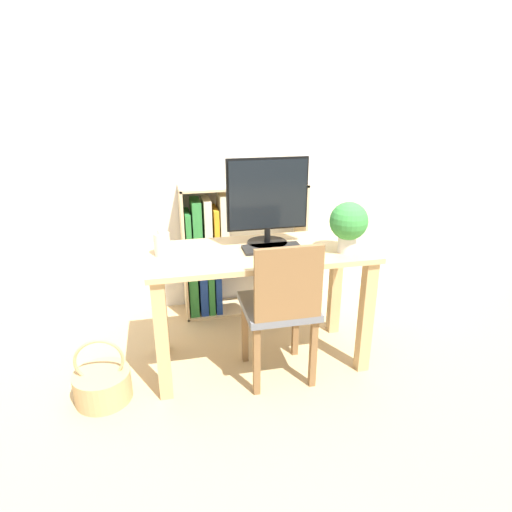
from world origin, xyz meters
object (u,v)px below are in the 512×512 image
at_px(potted_plant, 349,223).
at_px(chair, 281,306).
at_px(vase, 162,243).
at_px(basket, 103,384).
at_px(monitor, 268,199).
at_px(keyboard, 272,248).
at_px(bookshelf, 220,252).

xyz_separation_m(potted_plant, chair, (-0.40, -0.08, -0.42)).
bearing_deg(potted_plant, vase, 170.45).
xyz_separation_m(vase, potted_plant, (1.02, -0.17, 0.10)).
bearing_deg(basket, monitor, 15.05).
bearing_deg(monitor, chair, -88.84).
height_order(keyboard, basket, keyboard).
height_order(bookshelf, basket, bookshelf).
xyz_separation_m(chair, basket, (-0.99, 0.04, -0.39)).
bearing_deg(keyboard, chair, -90.10).
height_order(potted_plant, chair, potted_plant).
bearing_deg(potted_plant, basket, -178.26).
distance_m(bookshelf, basket, 1.24).
bearing_deg(monitor, keyboard, -86.10).
xyz_separation_m(bookshelf, basket, (-0.78, -0.88, -0.38)).
height_order(chair, bookshelf, bookshelf).
distance_m(vase, basket, 0.83).
distance_m(potted_plant, basket, 1.61).
relative_size(vase, chair, 0.20).
relative_size(monitor, basket, 1.37).
height_order(monitor, potted_plant, monitor).
height_order(potted_plant, basket, potted_plant).
bearing_deg(bookshelf, chair, -77.42).
relative_size(keyboard, basket, 0.90).
relative_size(monitor, vase, 3.01).
xyz_separation_m(keyboard, basket, (-0.99, -0.17, -0.65)).
distance_m(keyboard, bookshelf, 0.79).
distance_m(vase, potted_plant, 1.03).
bearing_deg(bookshelf, keyboard, -73.86).
distance_m(chair, bookshelf, 0.95).
height_order(keyboard, bookshelf, bookshelf).
xyz_separation_m(monitor, vase, (-0.61, -0.05, -0.20)).
relative_size(vase, potted_plant, 0.59).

